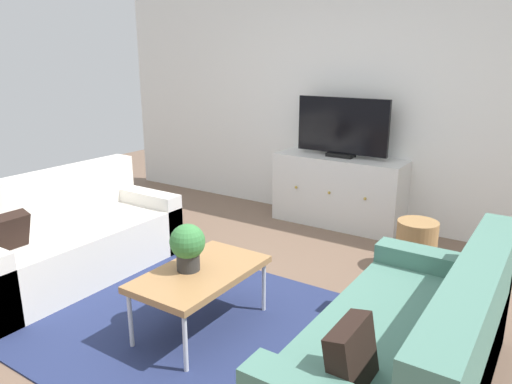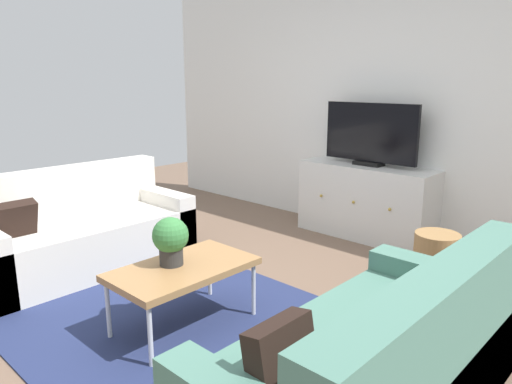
{
  "view_description": "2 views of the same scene",
  "coord_description": "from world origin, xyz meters",
  "views": [
    {
      "loc": [
        1.92,
        -2.32,
        1.76
      ],
      "look_at": [
        0.0,
        0.59,
        0.77
      ],
      "focal_mm": 33.64,
      "sensor_mm": 36.0,
      "label": 1
    },
    {
      "loc": [
        2.32,
        -1.87,
        1.57
      ],
      "look_at": [
        0.0,
        0.59,
        0.77
      ],
      "focal_mm": 33.23,
      "sensor_mm": 36.0,
      "label": 2
    }
  ],
  "objects": [
    {
      "name": "flat_screen_tv",
      "position": [
        -0.06,
        2.29,
        1.05
      ],
      "size": [
        0.99,
        0.16,
        0.61
      ],
      "color": "black",
      "rests_on": "tv_console"
    },
    {
      "name": "area_rug",
      "position": [
        0.0,
        -0.15,
        0.01
      ],
      "size": [
        2.5,
        1.9,
        0.01
      ],
      "primitive_type": "cube",
      "color": "navy",
      "rests_on": "ground_plane"
    },
    {
      "name": "wall_back",
      "position": [
        0.0,
        2.55,
        1.35
      ],
      "size": [
        6.4,
        0.12,
        2.7
      ],
      "primitive_type": "cube",
      "color": "white",
      "rests_on": "ground_plane"
    },
    {
      "name": "couch_left_side",
      "position": [
        -1.43,
        -0.1,
        0.28
      ],
      "size": [
        0.82,
        1.76,
        0.84
      ],
      "color": "silver",
      "rests_on": "ground_plane"
    },
    {
      "name": "tv_console",
      "position": [
        -0.06,
        2.27,
        0.37
      ],
      "size": [
        1.38,
        0.47,
        0.74
      ],
      "color": "silver",
      "rests_on": "ground_plane"
    },
    {
      "name": "couch_right_side",
      "position": [
        1.43,
        -0.1,
        0.28
      ],
      "size": [
        0.82,
        1.76,
        0.84
      ],
      "color": "#4C7A6B",
      "rests_on": "ground_plane"
    },
    {
      "name": "wicker_basket",
      "position": [
        0.97,
        1.59,
        0.21
      ],
      "size": [
        0.34,
        0.34,
        0.43
      ],
      "primitive_type": "cylinder",
      "color": "#9E7547",
      "rests_on": "ground_plane"
    },
    {
      "name": "ground_plane",
      "position": [
        0.0,
        0.0,
        0.0
      ],
      "size": [
        10.0,
        10.0,
        0.0
      ],
      "primitive_type": "plane",
      "color": "brown"
    },
    {
      "name": "potted_plant",
      "position": [
        -0.02,
        -0.18,
        0.6
      ],
      "size": [
        0.23,
        0.23,
        0.31
      ],
      "color": "#2D2D2D",
      "rests_on": "coffee_table"
    },
    {
      "name": "coffee_table",
      "position": [
        0.05,
        -0.14,
        0.39
      ],
      "size": [
        0.53,
        0.91,
        0.42
      ],
      "color": "#A37547",
      "rests_on": "ground_plane"
    }
  ]
}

